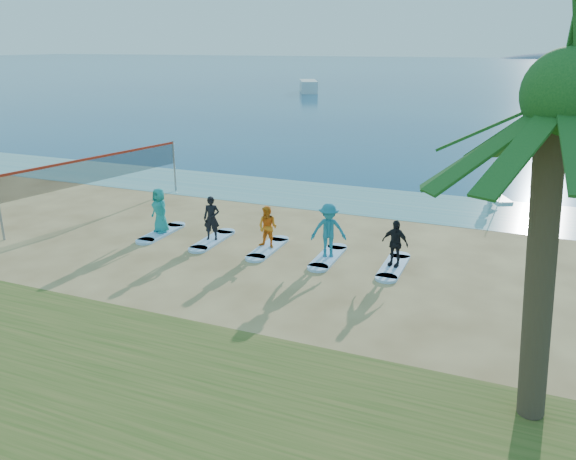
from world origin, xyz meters
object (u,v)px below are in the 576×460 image
at_px(student_4, 395,243).
at_px(surfboard_4, 393,267).
at_px(volleyball_net, 98,169).
at_px(student_2, 268,227).
at_px(surfboard_1, 213,240).
at_px(student_1, 212,218).
at_px(surfboard_2, 268,248).
at_px(palm_tree, 567,98).
at_px(boat_offshore_a, 308,92).
at_px(surfboard_3, 328,257).
at_px(student_3, 329,230).
at_px(surfboard_0, 161,233).
at_px(paddleboarder, 496,178).
at_px(student_0, 160,210).
at_px(paddleboard, 494,195).

bearing_deg(student_4, surfboard_4, 0.00).
bearing_deg(volleyball_net, student_2, -10.15).
bearing_deg(surfboard_1, student_1, 0.00).
bearing_deg(student_2, surfboard_2, 0.00).
relative_size(student_2, surfboard_4, 0.68).
bearing_deg(volleyball_net, palm_tree, -25.63).
bearing_deg(surfboard_2, volleyball_net, 169.85).
distance_m(volleyball_net, boat_offshore_a, 64.50).
height_order(palm_tree, surfboard_3, palm_tree).
relative_size(palm_tree, student_3, 4.00).
bearing_deg(surfboard_0, palm_tree, -27.17).
relative_size(surfboard_4, student_4, 1.42).
bearing_deg(surfboard_3, paddleboarder, 66.38).
relative_size(boat_offshore_a, student_1, 4.38).
distance_m(surfboard_2, student_2, 0.80).
xyz_separation_m(boat_offshore_a, surfboard_2, (22.58, -64.52, 0.04)).
bearing_deg(boat_offshore_a, student_2, -94.78).
distance_m(student_0, student_1, 2.27).
height_order(volleyball_net, paddleboarder, volleyball_net).
xyz_separation_m(palm_tree, student_3, (-6.25, 6.70, -5.16)).
distance_m(boat_offshore_a, student_4, 69.99).
bearing_deg(surfboard_3, student_3, 0.00).
height_order(student_1, surfboard_2, student_1).
distance_m(surfboard_1, student_2, 2.41).
distance_m(paddleboarder, student_2, 12.98).
xyz_separation_m(surfboard_2, student_2, (0.00, 0.00, 0.80)).
height_order(surfboard_0, surfboard_2, same).
xyz_separation_m(palm_tree, boat_offshore_a, (-31.10, 71.22, -6.18)).
bearing_deg(surfboard_4, student_3, 180.00).
bearing_deg(student_0, boat_offshore_a, 128.76).
distance_m(paddleboard, student_1, 14.36).
height_order(surfboard_0, student_3, student_3).
height_order(paddleboarder, surfboard_1, paddleboarder).
bearing_deg(paddleboarder, surfboard_2, 167.37).
bearing_deg(surfboard_3, student_1, 180.00).
bearing_deg(paddleboarder, student_0, 153.49).
distance_m(boat_offshore_a, student_1, 67.65).
distance_m(palm_tree, boat_offshore_a, 77.96).
relative_size(surfboard_0, student_3, 1.18).
bearing_deg(student_1, surfboard_3, -17.19).
relative_size(student_0, student_2, 1.15).
height_order(boat_offshore_a, student_0, student_0).
bearing_deg(student_4, student_1, -166.38).
height_order(boat_offshore_a, surfboard_0, boat_offshore_a).
height_order(surfboard_2, surfboard_4, same).
bearing_deg(surfboard_1, surfboard_0, 180.00).
xyz_separation_m(paddleboard, student_2, (-7.04, -10.90, 0.78)).
bearing_deg(student_3, boat_offshore_a, 89.32).
xyz_separation_m(surfboard_0, surfboard_1, (2.27, 0.00, 0.00)).
height_order(student_1, surfboard_4, student_1).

